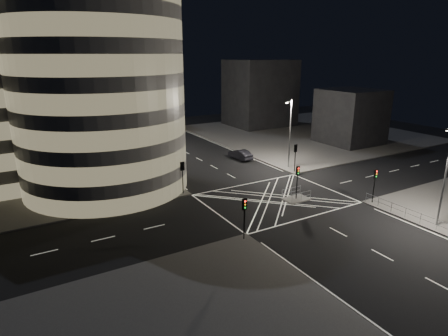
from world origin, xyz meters
TOP-DOWN VIEW (x-y plane):
  - ground at (0.00, 0.00)m, footprint 120.00×120.00m
  - sidewalk_far_right at (29.00, 27.00)m, footprint 42.00×42.00m
  - central_island at (2.00, -1.50)m, footprint 3.00×2.00m
  - office_tower_curved at (-20.74, 18.74)m, footprint 30.00×29.00m
  - office_block_rear at (-22.00, 42.00)m, footprint 24.00×16.00m
  - building_right_far at (26.00, 40.00)m, footprint 14.00×12.00m
  - building_right_near at (30.00, 16.00)m, footprint 10.00×10.00m
  - building_far_end at (-4.00, 58.00)m, footprint 18.00×8.00m
  - tree_a at (-10.50, 9.00)m, footprint 4.57×4.57m
  - tree_b at (-10.50, 15.00)m, footprint 4.20×4.20m
  - tree_c at (-10.50, 21.00)m, footprint 3.92×3.92m
  - tree_d at (-10.50, 27.00)m, footprint 4.52×4.52m
  - tree_e at (-10.50, 33.00)m, footprint 3.61×3.61m
  - traffic_signal_fl at (-8.80, 6.80)m, footprint 0.55×0.22m
  - traffic_signal_nl at (-8.80, -6.80)m, footprint 0.55×0.22m
  - traffic_signal_fr at (8.80, 6.80)m, footprint 0.55×0.22m
  - traffic_signal_nr at (8.80, -6.80)m, footprint 0.55×0.22m
  - traffic_signal_island at (2.00, -1.50)m, footprint 0.55×0.22m
  - street_lamp_left_near at (-9.44, 12.00)m, footprint 1.25×0.25m
  - street_lamp_left_far at (-9.44, 30.00)m, footprint 1.25×0.25m
  - street_lamp_right_far at (9.44, 9.00)m, footprint 1.25×0.25m
  - street_lamp_right_near at (9.44, -14.00)m, footprint 1.25×0.25m
  - railing_near_right at (8.30, -12.15)m, footprint 0.06×11.70m
  - railing_island_south at (2.00, -2.40)m, footprint 2.80×0.06m
  - railing_island_north at (2.00, -0.60)m, footprint 2.80×0.06m
  - sedan at (5.82, 16.73)m, footprint 1.96×4.94m

SIDE VIEW (x-z plane):
  - ground at x=0.00m, z-range 0.00..0.00m
  - sidewalk_far_right at x=29.00m, z-range 0.00..0.15m
  - central_island at x=2.00m, z-range 0.00..0.15m
  - railing_near_right at x=8.30m, z-range 0.15..1.25m
  - railing_island_south at x=2.00m, z-range 0.15..1.25m
  - railing_island_north at x=2.00m, z-range 0.15..1.25m
  - sedan at x=5.82m, z-range 0.00..1.60m
  - traffic_signal_fl at x=-8.80m, z-range 0.91..4.91m
  - traffic_signal_nl at x=-8.80m, z-range 0.91..4.91m
  - traffic_signal_fr at x=8.80m, z-range 0.91..4.91m
  - traffic_signal_nr at x=8.80m, z-range 0.91..4.91m
  - traffic_signal_island at x=2.00m, z-range 0.91..4.91m
  - tree_e at x=-10.50m, z-range 0.93..6.68m
  - tree_c at x=-10.50m, z-range 1.03..7.34m
  - tree_b at x=-10.50m, z-range 1.11..7.89m
  - tree_a at x=-10.50m, z-range 1.06..8.15m
  - building_right_near at x=30.00m, z-range 0.15..10.15m
  - tree_d at x=-10.50m, z-range 1.41..9.15m
  - street_lamp_left_near at x=-9.44m, z-range 0.54..10.54m
  - street_lamp_left_far at x=-9.44m, z-range 0.54..10.54m
  - street_lamp_right_far at x=9.44m, z-range 0.54..10.54m
  - street_lamp_right_near at x=9.44m, z-range 0.54..10.54m
  - building_right_far at x=26.00m, z-range 0.15..15.15m
  - building_far_end at x=-4.00m, z-range 0.00..18.00m
  - office_block_rear at x=-22.00m, z-range 0.15..22.15m
  - office_tower_curved at x=-20.74m, z-range -0.95..26.25m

